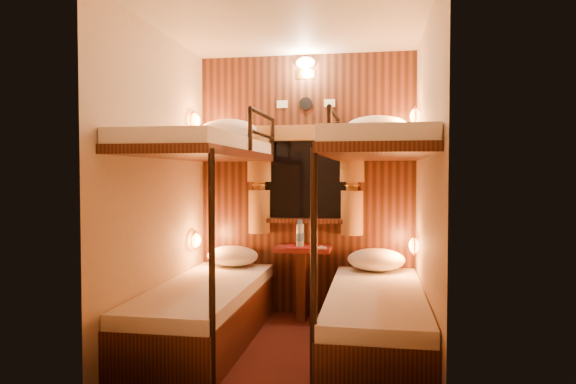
% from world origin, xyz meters
% --- Properties ---
extents(floor, '(2.10, 2.10, 0.00)m').
position_xyz_m(floor, '(0.00, 0.00, 0.00)').
color(floor, '#3B1010').
rests_on(floor, ground).
extents(ceiling, '(2.10, 2.10, 0.00)m').
position_xyz_m(ceiling, '(0.00, 0.00, 2.40)').
color(ceiling, silver).
rests_on(ceiling, wall_back).
extents(wall_back, '(2.40, 0.00, 2.40)m').
position_xyz_m(wall_back, '(0.00, 1.05, 1.20)').
color(wall_back, '#C6B293').
rests_on(wall_back, floor).
extents(wall_front, '(2.40, 0.00, 2.40)m').
position_xyz_m(wall_front, '(0.00, -1.05, 1.20)').
color(wall_front, '#C6B293').
rests_on(wall_front, floor).
extents(wall_left, '(0.00, 2.40, 2.40)m').
position_xyz_m(wall_left, '(-1.00, 0.00, 1.20)').
color(wall_left, '#C6B293').
rests_on(wall_left, floor).
extents(wall_right, '(0.00, 2.40, 2.40)m').
position_xyz_m(wall_right, '(1.00, 0.00, 1.20)').
color(wall_right, '#C6B293').
rests_on(wall_right, floor).
extents(back_panel, '(2.00, 0.03, 2.40)m').
position_xyz_m(back_panel, '(0.00, 1.04, 1.20)').
color(back_panel, black).
rests_on(back_panel, floor).
extents(bunk_left, '(0.72, 1.90, 1.82)m').
position_xyz_m(bunk_left, '(-0.65, 0.07, 0.56)').
color(bunk_left, black).
rests_on(bunk_left, floor).
extents(bunk_right, '(0.72, 1.90, 1.82)m').
position_xyz_m(bunk_right, '(0.65, 0.07, 0.56)').
color(bunk_right, black).
rests_on(bunk_right, floor).
extents(window, '(1.00, 0.12, 0.79)m').
position_xyz_m(window, '(0.00, 1.00, 1.18)').
color(window, black).
rests_on(window, back_panel).
extents(curtains, '(1.10, 0.22, 1.00)m').
position_xyz_m(curtains, '(0.00, 0.97, 1.26)').
color(curtains, olive).
rests_on(curtains, back_panel).
extents(back_fixtures, '(0.54, 0.09, 0.48)m').
position_xyz_m(back_fixtures, '(0.00, 1.00, 2.25)').
color(back_fixtures, black).
rests_on(back_fixtures, back_panel).
extents(reading_lamps, '(2.00, 0.20, 1.25)m').
position_xyz_m(reading_lamps, '(-0.00, 0.70, 1.24)').
color(reading_lamps, orange).
rests_on(reading_lamps, wall_left).
extents(table, '(0.50, 0.34, 0.66)m').
position_xyz_m(table, '(0.00, 0.85, 0.41)').
color(table, '#5B1814').
rests_on(table, floor).
extents(bottle_left, '(0.07, 0.07, 0.24)m').
position_xyz_m(bottle_left, '(-0.02, 0.82, 0.75)').
color(bottle_left, '#99BFE5').
rests_on(bottle_left, table).
extents(bottle_right, '(0.06, 0.06, 0.22)m').
position_xyz_m(bottle_right, '(-0.03, 0.81, 0.75)').
color(bottle_right, '#99BFE5').
rests_on(bottle_right, table).
extents(sachet_a, '(0.09, 0.07, 0.01)m').
position_xyz_m(sachet_a, '(0.17, 0.77, 0.65)').
color(sachet_a, silver).
rests_on(sachet_a, table).
extents(sachet_b, '(0.07, 0.05, 0.00)m').
position_xyz_m(sachet_b, '(0.14, 0.87, 0.65)').
color(sachet_b, silver).
rests_on(sachet_b, table).
extents(pillow_lower_left, '(0.47, 0.34, 0.19)m').
position_xyz_m(pillow_lower_left, '(-0.65, 0.83, 0.55)').
color(pillow_lower_left, white).
rests_on(pillow_lower_left, bunk_left).
extents(pillow_lower_right, '(0.50, 0.36, 0.20)m').
position_xyz_m(pillow_lower_right, '(0.65, 0.81, 0.55)').
color(pillow_lower_right, white).
rests_on(pillow_lower_right, bunk_right).
extents(pillow_upper_left, '(0.51, 0.36, 0.20)m').
position_xyz_m(pillow_upper_left, '(-0.65, 0.71, 1.69)').
color(pillow_upper_left, white).
rests_on(pillow_upper_left, bunk_left).
extents(pillow_upper_right, '(0.56, 0.40, 0.22)m').
position_xyz_m(pillow_upper_right, '(0.65, 0.82, 1.70)').
color(pillow_upper_right, white).
rests_on(pillow_upper_right, bunk_right).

